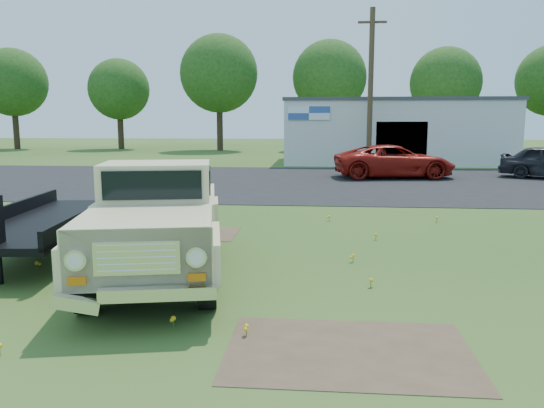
# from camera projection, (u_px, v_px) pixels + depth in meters

# --- Properties ---
(ground) EXTENTS (140.00, 140.00, 0.00)m
(ground) POSITION_uv_depth(u_px,v_px,m) (256.00, 277.00, 9.57)
(ground) COLOR #2A4A17
(ground) RESTS_ON ground
(asphalt_lot) EXTENTS (90.00, 14.00, 0.02)m
(asphalt_lot) POSITION_uv_depth(u_px,v_px,m) (294.00, 182.00, 24.32)
(asphalt_lot) COLOR black
(asphalt_lot) RESTS_ON ground
(dirt_patch_a) EXTENTS (3.00, 2.00, 0.01)m
(dirt_patch_a) POSITION_uv_depth(u_px,v_px,m) (348.00, 352.00, 6.49)
(dirt_patch_a) COLOR brown
(dirt_patch_a) RESTS_ON ground
(dirt_patch_b) EXTENTS (2.20, 1.60, 0.01)m
(dirt_patch_b) POSITION_uv_depth(u_px,v_px,m) (193.00, 234.00, 13.18)
(dirt_patch_b) COLOR brown
(dirt_patch_b) RESTS_ON ground
(commercial_building) EXTENTS (14.20, 8.20, 4.15)m
(commercial_building) POSITION_uv_depth(u_px,v_px,m) (393.00, 130.00, 35.27)
(commercial_building) COLOR silver
(commercial_building) RESTS_ON ground
(utility_pole_mid) EXTENTS (1.60, 0.30, 9.00)m
(utility_pole_mid) POSITION_uv_depth(u_px,v_px,m) (371.00, 88.00, 30.14)
(utility_pole_mid) COLOR #40311D
(utility_pole_mid) RESTS_ON ground
(treeline_a) EXTENTS (6.40, 6.40, 9.52)m
(treeline_a) POSITION_uv_depth(u_px,v_px,m) (13.00, 83.00, 50.34)
(treeline_a) COLOR #372719
(treeline_a) RESTS_ON ground
(treeline_b) EXTENTS (5.76, 5.76, 8.57)m
(treeline_b) POSITION_uv_depth(u_px,v_px,m) (119.00, 89.00, 50.56)
(treeline_b) COLOR #372719
(treeline_b) RESTS_ON ground
(treeline_c) EXTENTS (7.04, 7.04, 10.47)m
(treeline_c) POSITION_uv_depth(u_px,v_px,m) (219.00, 74.00, 48.03)
(treeline_c) COLOR #372719
(treeline_c) RESTS_ON ground
(treeline_d) EXTENTS (6.72, 6.72, 10.00)m
(treeline_d) POSITION_uv_depth(u_px,v_px,m) (330.00, 77.00, 48.20)
(treeline_d) COLOR #372719
(treeline_d) RESTS_ON ground
(treeline_e) EXTENTS (6.08, 6.08, 9.04)m
(treeline_e) POSITION_uv_depth(u_px,v_px,m) (445.00, 83.00, 45.96)
(treeline_e) COLOR #372719
(treeline_e) RESTS_ON ground
(vintage_pickup_truck) EXTENTS (3.30, 6.05, 2.08)m
(vintage_pickup_truck) POSITION_uv_depth(u_px,v_px,m) (158.00, 220.00, 9.47)
(vintage_pickup_truck) COLOR beige
(vintage_pickup_truck) RESTS_ON ground
(flatbed_trailer) EXTENTS (2.49, 5.99, 1.59)m
(flatbed_trailer) POSITION_uv_depth(u_px,v_px,m) (50.00, 216.00, 11.22)
(flatbed_trailer) COLOR black
(flatbed_trailer) RESTS_ON ground
(red_pickup) EXTENTS (6.03, 3.40, 1.59)m
(red_pickup) POSITION_uv_depth(u_px,v_px,m) (394.00, 162.00, 25.73)
(red_pickup) COLOR maroon
(red_pickup) RESTS_ON ground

